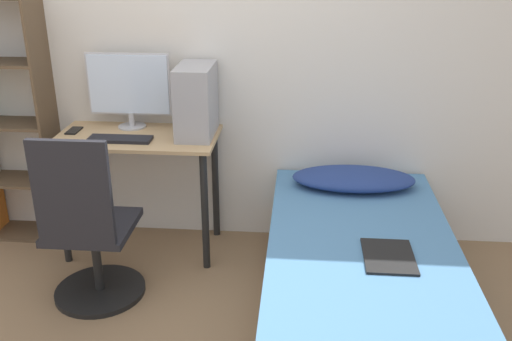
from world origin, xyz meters
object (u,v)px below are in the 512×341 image
object	(u,v)px
office_chair	(90,240)
keyboard	(120,139)
pc_tower	(196,101)
bed	(360,287)
monitor	(129,87)

from	to	relation	value
office_chair	keyboard	bearing A→B (deg)	84.14
pc_tower	bed	bearing A→B (deg)	-38.67
keyboard	pc_tower	size ratio (longest dim) A/B	0.88
office_chair	pc_tower	size ratio (longest dim) A/B	2.35
pc_tower	monitor	bearing A→B (deg)	165.53
monitor	keyboard	xyz separation A→B (m)	(0.00, -0.27, -0.25)
bed	pc_tower	bearing A→B (deg)	141.33
pc_tower	office_chair	bearing A→B (deg)	-126.91
bed	pc_tower	world-z (taller)	pc_tower
office_chair	pc_tower	xyz separation A→B (m)	(0.49, 0.65, 0.61)
bed	keyboard	size ratio (longest dim) A/B	5.23
keyboard	pc_tower	distance (m)	0.51
bed	pc_tower	distance (m)	1.44
bed	monitor	world-z (taller)	monitor
bed	monitor	xyz separation A→B (m)	(-1.40, 0.88, 0.80)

